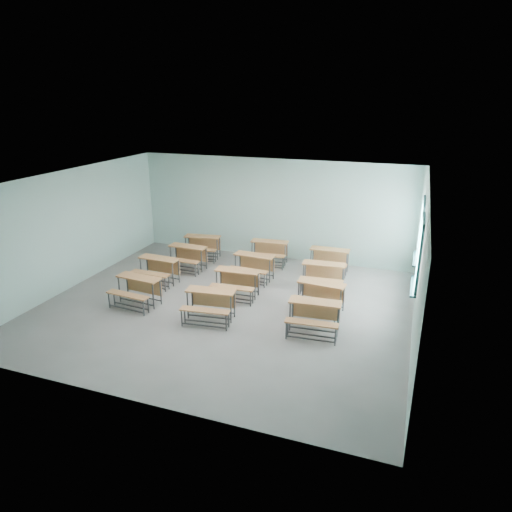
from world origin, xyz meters
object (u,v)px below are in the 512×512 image
Objects in this scene: desk_unit_r2c1 at (253,264)px; desk_unit_r3c1 at (269,249)px; desk_unit_r0c0 at (137,287)px; desk_unit_r3c2 at (329,258)px; desk_unit_r3c0 at (202,244)px; desk_unit_r2c0 at (187,254)px; desk_unit_r1c2 at (320,293)px; desk_unit_r1c0 at (157,267)px; desk_unit_r2c2 at (323,273)px; desk_unit_r0c1 at (210,301)px; desk_unit_r1c1 at (236,280)px; desk_unit_r0c2 at (314,313)px.

desk_unit_r3c1 is at bearing 92.00° from desk_unit_r2c1.
desk_unit_r0c0 and desk_unit_r3c2 have the same top height.
desk_unit_r2c0 is at bearing -96.99° from desk_unit_r3c0.
desk_unit_r1c2 and desk_unit_r3c0 have the same top height.
desk_unit_r1c0 is 3.54m from desk_unit_r3c1.
desk_unit_r3c0 is at bearing 160.44° from desk_unit_r2c2.
desk_unit_r1c0 is 0.99× the size of desk_unit_r2c2.
desk_unit_r0c1 and desk_unit_r3c1 have the same top height.
desk_unit_r1c1 is at bearing -152.39° from desk_unit_r2c2.
desk_unit_r1c1 is 0.97× the size of desk_unit_r1c2.
desk_unit_r2c1 and desk_unit_r2c2 have the same top height.
desk_unit_r0c2 is 0.97× the size of desk_unit_r3c0.
desk_unit_r0c1 and desk_unit_r1c0 have the same top height.
desk_unit_r2c2 is (2.15, 2.67, 0.00)m from desk_unit_r0c1.
desk_unit_r0c2 is 1.00× the size of desk_unit_r3c1.
desk_unit_r1c0 is 2.32m from desk_unit_r3c0.
desk_unit_r1c0 is 1.01× the size of desk_unit_r2c0.
desk_unit_r3c0 is at bearing 93.04° from desk_unit_r2c0.
desk_unit_r0c1 is 4.44m from desk_unit_r3c2.
desk_unit_r2c2 and desk_unit_r3c1 have the same top height.
desk_unit_r2c0 is 0.94× the size of desk_unit_r3c0.
desk_unit_r1c0 and desk_unit_r3c1 have the same top height.
desk_unit_r3c2 is (-0.28, 2.61, 0.00)m from desk_unit_r1c2.
desk_unit_r3c2 is (-0.09, 1.26, 0.00)m from desk_unit_r2c2.
desk_unit_r2c0 is 1.08m from desk_unit_r3c0.
desk_unit_r0c1 is 2.70m from desk_unit_r2c1.
desk_unit_r2c1 and desk_unit_r3c0 have the same top height.
desk_unit_r2c2 is 1.03× the size of desk_unit_r3c2.
desk_unit_r2c0 is 0.97× the size of desk_unit_r3c1.
desk_unit_r2c2 and desk_unit_r3c2 have the same top height.
desk_unit_r1c2 is at bearing -5.59° from desk_unit_r1c1.
desk_unit_r3c0 is 1.07× the size of desk_unit_r3c2.
desk_unit_r1c2 is at bearing 22.52° from desk_unit_r0c1.
desk_unit_r0c1 is 1.02× the size of desk_unit_r3c1.
desk_unit_r0c1 is 1.05× the size of desk_unit_r2c0.
desk_unit_r1c0 and desk_unit_r1c2 have the same top height.
desk_unit_r3c0 is at bearing 155.59° from desk_unit_r2c1.
desk_unit_r0c1 is at bearing 1.45° from desk_unit_r0c0.
desk_unit_r1c2 is 0.98× the size of desk_unit_r3c0.
desk_unit_r1c1 is 0.96× the size of desk_unit_r3c0.
desk_unit_r2c0 and desk_unit_r2c2 have the same top height.
desk_unit_r0c1 is at bearing -51.32° from desk_unit_r2c0.
desk_unit_r0c1 and desk_unit_r2c2 have the same top height.
desk_unit_r1c1 is 2.24m from desk_unit_r1c2.
desk_unit_r0c0 is at bearing -76.61° from desk_unit_r1c0.
desk_unit_r3c0 is at bearing 86.62° from desk_unit_r1c0.
desk_unit_r0c2 and desk_unit_r3c1 have the same top height.
desk_unit_r3c2 is at bearing 47.75° from desk_unit_r0c0.
desk_unit_r1c2 is at bearing -84.81° from desk_unit_r3c2.
desk_unit_r1c1 and desk_unit_r2c1 have the same top height.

